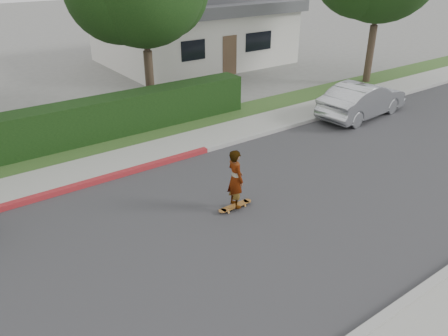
# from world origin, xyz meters

# --- Properties ---
(ground) EXTENTS (120.00, 120.00, 0.00)m
(ground) POSITION_xyz_m (0.00, 0.00, 0.00)
(ground) COLOR slate
(ground) RESTS_ON ground
(road) EXTENTS (60.00, 8.00, 0.01)m
(road) POSITION_xyz_m (0.00, 0.00, 0.01)
(road) COLOR #2D2D30
(road) RESTS_ON ground
(curb_near) EXTENTS (60.00, 0.20, 0.15)m
(curb_near) POSITION_xyz_m (0.00, -4.10, 0.07)
(curb_near) COLOR #9E9E99
(curb_near) RESTS_ON ground
(curb_far) EXTENTS (60.00, 0.20, 0.15)m
(curb_far) POSITION_xyz_m (0.00, 4.10, 0.07)
(curb_far) COLOR #9E9E99
(curb_far) RESTS_ON ground
(curb_red_section) EXTENTS (12.00, 0.21, 0.15)m
(curb_red_section) POSITION_xyz_m (-5.00, 4.10, 0.08)
(curb_red_section) COLOR maroon
(curb_red_section) RESTS_ON ground
(sidewalk_far) EXTENTS (60.00, 1.60, 0.12)m
(sidewalk_far) POSITION_xyz_m (0.00, 5.00, 0.06)
(sidewalk_far) COLOR gray
(sidewalk_far) RESTS_ON ground
(planting_strip) EXTENTS (60.00, 1.60, 0.10)m
(planting_strip) POSITION_xyz_m (0.00, 6.60, 0.05)
(planting_strip) COLOR #2D4C1E
(planting_strip) RESTS_ON ground
(hedge) EXTENTS (15.00, 1.00, 1.50)m
(hedge) POSITION_xyz_m (-3.00, 7.20, 0.75)
(hedge) COLOR black
(hedge) RESTS_ON ground
(house) EXTENTS (10.60, 8.60, 4.30)m
(house) POSITION_xyz_m (8.00, 16.00, 2.10)
(house) COLOR beige
(house) RESTS_ON ground
(skateboard) EXTENTS (1.04, 0.23, 0.10)m
(skateboard) POSITION_xyz_m (-0.40, 0.60, 0.09)
(skateboard) COLOR gold
(skateboard) RESTS_ON ground
(skateboarder) EXTENTS (0.45, 0.62, 1.58)m
(skateboarder) POSITION_xyz_m (-0.40, 0.60, 0.90)
(skateboarder) COLOR white
(skateboarder) RESTS_ON skateboard
(car_silver) EXTENTS (4.39, 1.86, 1.41)m
(car_silver) POSITION_xyz_m (8.13, 3.37, 0.70)
(car_silver) COLOR #B7B9BE
(car_silver) RESTS_ON ground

